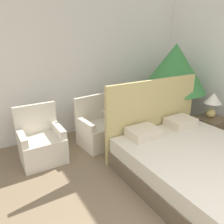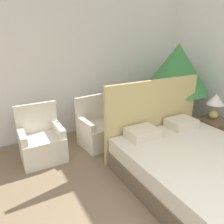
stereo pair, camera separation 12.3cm
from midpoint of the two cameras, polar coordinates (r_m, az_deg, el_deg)
wall_back at (r=4.43m, az=-10.01°, el=12.51°), size 10.00×0.06×2.90m
bed at (r=3.33m, az=22.85°, el=-13.08°), size 1.85×2.26×1.30m
armchair_near_window_left at (r=3.81m, az=-16.89°, el=-8.00°), size 0.68×0.59×0.91m
armchair_near_window_right at (r=4.10m, az=-2.52°, el=-4.97°), size 0.75×0.67×0.91m
potted_palm at (r=4.68m, az=17.28°, el=10.47°), size 1.33×1.33×1.82m
nightstand at (r=4.65m, az=25.22°, el=-4.42°), size 0.50×0.50×0.47m
table_lamp at (r=4.49m, az=26.09°, el=2.31°), size 0.32×0.32×0.48m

